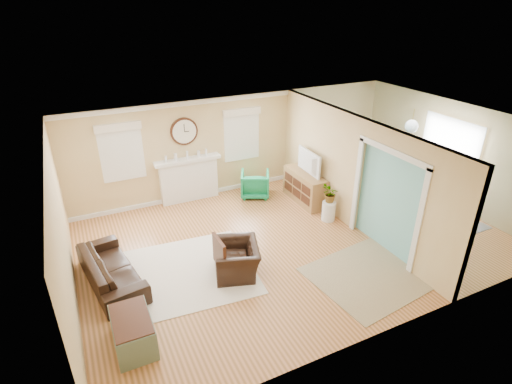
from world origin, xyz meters
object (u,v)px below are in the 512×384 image
Objects in this scene: eames_chair at (237,259)px; credenza at (305,187)px; green_chair at (255,184)px; dining_table at (415,202)px; sofa at (111,269)px.

credenza is at bearing 143.67° from eames_chair.
green_chair reaches higher than eames_chair.
green_chair is 0.44× the size of dining_table.
green_chair is 0.52× the size of credenza.
credenza is 2.75m from dining_table.
eames_chair is 0.56× the size of dining_table.
eames_chair is at bearing 101.04° from dining_table.
green_chair is (4.00, 2.14, 0.05)m from sofa.
sofa is at bearing 94.00° from dining_table.
eames_chair is at bearing -143.98° from credenza.
credenza is (5.03, 1.29, 0.11)m from sofa.
dining_table is at bearing -39.15° from credenza.
eames_chair is 3.38m from green_chair.
eames_chair reaches higher than sofa.
dining_table is at bearing -102.56° from sofa.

